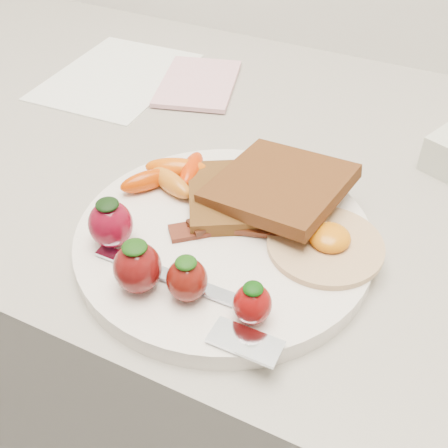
% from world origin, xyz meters
% --- Properties ---
extents(counter, '(2.00, 0.60, 0.90)m').
position_xyz_m(counter, '(0.00, 1.70, 0.45)').
color(counter, gray).
rests_on(counter, ground).
extents(plate, '(0.27, 0.27, 0.02)m').
position_xyz_m(plate, '(-0.00, 1.55, 0.91)').
color(plate, white).
rests_on(plate, counter).
extents(toast_lower, '(0.14, 0.14, 0.01)m').
position_xyz_m(toast_lower, '(-0.01, 1.60, 0.93)').
color(toast_lower, '#301D09').
rests_on(toast_lower, plate).
extents(toast_upper, '(0.13, 0.13, 0.03)m').
position_xyz_m(toast_upper, '(0.02, 1.61, 0.94)').
color(toast_upper, '#3F240C').
rests_on(toast_upper, toast_lower).
extents(fried_egg, '(0.13, 0.13, 0.02)m').
position_xyz_m(fried_egg, '(0.08, 1.57, 0.92)').
color(fried_egg, beige).
rests_on(fried_egg, plate).
extents(bacon_strips, '(0.10, 0.09, 0.01)m').
position_xyz_m(bacon_strips, '(-0.01, 1.56, 0.92)').
color(bacon_strips, '#3D110D').
rests_on(bacon_strips, plate).
extents(baby_carrots, '(0.08, 0.09, 0.02)m').
position_xyz_m(baby_carrots, '(-0.08, 1.60, 0.93)').
color(baby_carrots, '#DE5705').
rests_on(baby_carrots, plate).
extents(strawberries, '(0.18, 0.07, 0.05)m').
position_xyz_m(strawberries, '(-0.03, 1.48, 0.94)').
color(strawberries, maroon).
rests_on(strawberries, plate).
extents(fork, '(0.18, 0.05, 0.00)m').
position_xyz_m(fork, '(0.02, 1.46, 0.92)').
color(fork, silver).
rests_on(fork, plate).
extents(paper_sheet, '(0.17, 0.22, 0.00)m').
position_xyz_m(paper_sheet, '(-0.29, 1.79, 0.90)').
color(paper_sheet, white).
rests_on(paper_sheet, counter).
extents(notepad, '(0.13, 0.16, 0.01)m').
position_xyz_m(notepad, '(-0.17, 1.82, 0.91)').
color(notepad, '#E9A7B4').
rests_on(notepad, paper_sheet).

